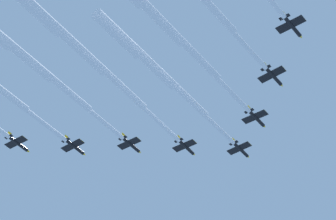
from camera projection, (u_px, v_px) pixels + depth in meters
The scene contains 4 objects.
jet_lead at pixel (153, 66), 207.12m from camera, with size 71.37×35.48×3.70m.
jet_port_inner at pixel (77, 47), 201.74m from camera, with size 81.59×38.45×3.75m.
jet_starboard_inner at pixel (158, 19), 190.80m from camera, with size 74.95×37.29×3.80m.
jet_port_mid at pixel (26, 58), 204.34m from camera, with size 72.45×35.94×3.78m.
Camera 1 is at (149.00, 36.22, -10.38)m, focal length 74.48 mm.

